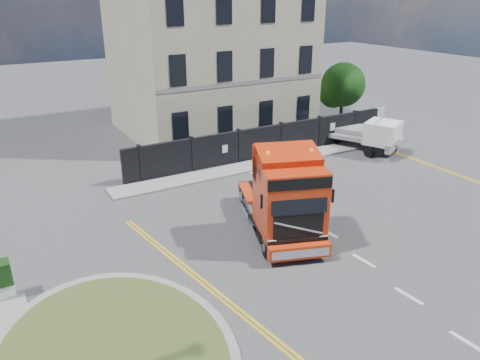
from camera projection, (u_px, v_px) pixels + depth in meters
ground at (265, 246)px, 18.73m from camera, size 120.00×120.00×0.00m
traffic_island at (113, 355)px, 13.03m from camera, size 6.80×6.80×0.17m
hoarding_fence at (275, 141)px, 28.63m from camera, size 18.80×0.25×2.00m
georgian_building at (210, 49)px, 32.59m from camera, size 12.30×10.30×12.80m
tree at (341, 87)px, 33.99m from camera, size 3.20×3.20×4.80m
pavement_far at (275, 161)px, 28.00m from camera, size 20.00×1.60×0.12m
truck at (285, 199)px, 18.84m from camera, size 4.38×6.82×3.83m
flatbed_pickup at (375, 135)px, 29.37m from camera, size 3.99×5.54×2.09m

